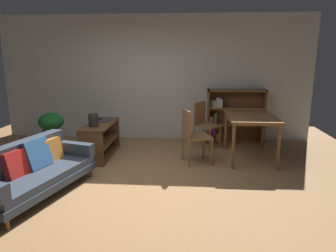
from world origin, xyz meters
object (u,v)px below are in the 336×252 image
Objects in this scene: desk_speaker at (93,120)px; potted_floor_plant at (52,129)px; open_laptop at (102,120)px; fabric_couch at (31,170)px; bookshelf at (232,116)px; dining_table at (251,120)px; dining_chair_far at (204,123)px; media_console at (100,140)px; dining_chair_near at (193,133)px.

desk_speaker is 0.29× the size of potted_floor_plant.
fabric_couch is at bearing -102.42° from open_laptop.
desk_speaker is 2.98m from bookshelf.
dining_chair_far is (-0.79, 0.65, -0.20)m from dining_table.
fabric_couch is 1.72m from media_console.
fabric_couch is at bearing -151.54° from dining_table.
dining_table is (2.78, 0.31, -0.02)m from desk_speaker.
dining_chair_far is at bearing 25.75° from desk_speaker.
media_console is 2.76× the size of open_laptop.
open_laptop is 2.78m from dining_table.
fabric_couch is 1.51× the size of dining_table.
open_laptop is 2.04m from dining_chair_far.
bookshelf is (3.49, 1.19, 0.06)m from potted_floor_plant.
bookshelf reaches higher than media_console.
media_console is 2.85m from bookshelf.
open_laptop is 1.90× the size of desk_speaker.
media_console is 1.51× the size of potted_floor_plant.
open_laptop is 0.47× the size of dining_chair_far.
media_console is at bearing 74.75° from fabric_couch.
bookshelf is (-0.18, 1.14, -0.16)m from dining_table.
dining_chair_far is at bearing 140.69° from dining_table.
dining_table reaches higher than fabric_couch.
bookshelf is at bearing 20.38° from open_laptop.
dining_chair_near is at bearing -6.09° from potted_floor_plant.
fabric_couch is at bearing -147.12° from dining_chair_near.
open_laptop is at bearing 77.58° from fabric_couch.
potted_floor_plant is (-0.48, 1.68, 0.15)m from fabric_couch.
dining_chair_near is at bearing 32.88° from fabric_couch.
dining_table is (2.74, 0.07, 0.41)m from media_console.
open_laptop is 0.36× the size of bookshelf.
media_console is at bearing -154.68° from bookshelf.
media_console is 0.99× the size of bookshelf.
dining_table is at bearing 17.85° from dining_chair_near.
media_console is at bearing -82.51° from open_laptop.
dining_table is at bearing 6.28° from desk_speaker.
dining_chair_near reaches higher than desk_speaker.
dining_table is at bearing -39.31° from dining_chair_far.
media_console is 0.95m from potted_floor_plant.
media_console is 1.27× the size of dining_chair_near.
desk_speaker is 2.21m from dining_chair_far.
bookshelf is at bearing 25.32° from media_console.
potted_floor_plant is (-0.93, 0.02, 0.19)m from media_console.
fabric_couch is 1.98m from open_laptop.
dining_chair_near is 1.70m from bookshelf.
bookshelf reaches higher than fabric_couch.
media_console is 0.42m from open_laptop.
open_laptop is at bearing -166.60° from dining_chair_far.
desk_speaker is (-0.00, -0.48, 0.10)m from open_laptop.
bookshelf is (3.02, 2.88, 0.21)m from fabric_couch.
dining_chair_near is 1.01m from dining_chair_far.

